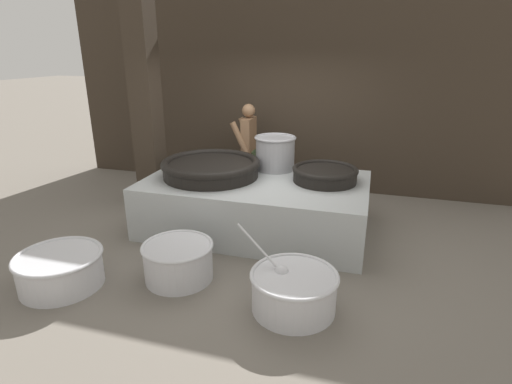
{
  "coord_description": "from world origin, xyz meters",
  "views": [
    {
      "loc": [
        1.52,
        -5.2,
        2.5
      ],
      "look_at": [
        0.0,
        0.0,
        0.56
      ],
      "focal_mm": 28.0,
      "sensor_mm": 36.0,
      "label": 1
    }
  ],
  "objects_px": {
    "prep_bowl_meat": "(178,260)",
    "prep_bowl_extra": "(60,268)",
    "stock_pot": "(275,152)",
    "cook": "(248,147)",
    "giant_wok_near": "(211,167)",
    "prep_bowl_vegetables": "(294,289)",
    "giant_wok_far": "(325,174)"
  },
  "relations": [
    {
      "from": "giant_wok_near",
      "to": "prep_bowl_vegetables",
      "type": "distance_m",
      "value": 2.47
    },
    {
      "from": "giant_wok_far",
      "to": "cook",
      "type": "height_order",
      "value": "cook"
    },
    {
      "from": "giant_wok_near",
      "to": "cook",
      "type": "height_order",
      "value": "cook"
    },
    {
      "from": "giant_wok_far",
      "to": "stock_pot",
      "type": "xyz_separation_m",
      "value": [
        -0.82,
        0.4,
        0.16
      ]
    },
    {
      "from": "giant_wok_far",
      "to": "stock_pot",
      "type": "relative_size",
      "value": 1.44
    },
    {
      "from": "prep_bowl_vegetables",
      "to": "prep_bowl_meat",
      "type": "height_order",
      "value": "prep_bowl_vegetables"
    },
    {
      "from": "giant_wok_far",
      "to": "giant_wok_near",
      "type": "bearing_deg",
      "value": -172.45
    },
    {
      "from": "prep_bowl_meat",
      "to": "prep_bowl_extra",
      "type": "xyz_separation_m",
      "value": [
        -1.19,
        -0.5,
        -0.02
      ]
    },
    {
      "from": "stock_pot",
      "to": "prep_bowl_extra",
      "type": "bearing_deg",
      "value": -123.61
    },
    {
      "from": "giant_wok_far",
      "to": "cook",
      "type": "relative_size",
      "value": 0.56
    },
    {
      "from": "giant_wok_far",
      "to": "prep_bowl_meat",
      "type": "height_order",
      "value": "giant_wok_far"
    },
    {
      "from": "stock_pot",
      "to": "prep_bowl_meat",
      "type": "bearing_deg",
      "value": -105.17
    },
    {
      "from": "prep_bowl_vegetables",
      "to": "prep_bowl_extra",
      "type": "relative_size",
      "value": 1.2
    },
    {
      "from": "giant_wok_far",
      "to": "prep_bowl_vegetables",
      "type": "distance_m",
      "value": 2.08
    },
    {
      "from": "giant_wok_near",
      "to": "giant_wok_far",
      "type": "height_order",
      "value": "giant_wok_near"
    },
    {
      "from": "prep_bowl_extra",
      "to": "giant_wok_far",
      "type": "bearing_deg",
      "value": 41.21
    },
    {
      "from": "stock_pot",
      "to": "prep_bowl_vegetables",
      "type": "height_order",
      "value": "stock_pot"
    },
    {
      "from": "giant_wok_near",
      "to": "giant_wok_far",
      "type": "relative_size",
      "value": 1.57
    },
    {
      "from": "giant_wok_far",
      "to": "prep_bowl_vegetables",
      "type": "relative_size",
      "value": 0.81
    },
    {
      "from": "giant_wok_near",
      "to": "prep_bowl_extra",
      "type": "relative_size",
      "value": 1.53
    },
    {
      "from": "stock_pot",
      "to": "prep_bowl_meat",
      "type": "height_order",
      "value": "stock_pot"
    },
    {
      "from": "giant_wok_near",
      "to": "prep_bowl_meat",
      "type": "relative_size",
      "value": 1.76
    },
    {
      "from": "cook",
      "to": "prep_bowl_meat",
      "type": "relative_size",
      "value": 2.01
    },
    {
      "from": "giant_wok_far",
      "to": "prep_bowl_extra",
      "type": "distance_m",
      "value": 3.52
    },
    {
      "from": "giant_wok_far",
      "to": "prep_bowl_extra",
      "type": "xyz_separation_m",
      "value": [
        -2.6,
        -2.28,
        -0.65
      ]
    },
    {
      "from": "giant_wok_near",
      "to": "giant_wok_far",
      "type": "distance_m",
      "value": 1.64
    },
    {
      "from": "giant_wok_far",
      "to": "stock_pot",
      "type": "height_order",
      "value": "stock_pot"
    },
    {
      "from": "stock_pot",
      "to": "prep_bowl_meat",
      "type": "distance_m",
      "value": 2.39
    },
    {
      "from": "giant_wok_near",
      "to": "prep_bowl_vegetables",
      "type": "height_order",
      "value": "giant_wok_near"
    },
    {
      "from": "giant_wok_near",
      "to": "cook",
      "type": "distance_m",
      "value": 1.41
    },
    {
      "from": "prep_bowl_meat",
      "to": "prep_bowl_extra",
      "type": "height_order",
      "value": "prep_bowl_meat"
    },
    {
      "from": "stock_pot",
      "to": "cook",
      "type": "bearing_deg",
      "value": 130.8
    }
  ]
}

